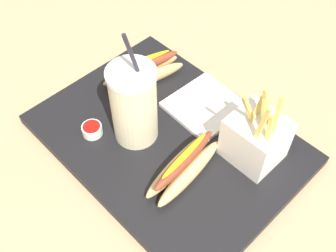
% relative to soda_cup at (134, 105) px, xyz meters
% --- Properties ---
extents(ground_plane, '(2.40, 2.40, 0.02)m').
position_rel_soda_cup_xyz_m(ground_plane, '(0.05, 0.04, -0.11)').
color(ground_plane, tan).
extents(food_tray, '(0.49, 0.36, 0.02)m').
position_rel_soda_cup_xyz_m(food_tray, '(0.05, 0.04, -0.09)').
color(food_tray, black).
rests_on(food_tray, ground_plane).
extents(soda_cup, '(0.09, 0.09, 0.25)m').
position_rel_soda_cup_xyz_m(soda_cup, '(0.00, 0.00, 0.00)').
color(soda_cup, beige).
rests_on(soda_cup, food_tray).
extents(fries_basket, '(0.10, 0.09, 0.16)m').
position_rel_soda_cup_xyz_m(fries_basket, '(0.19, 0.12, -0.03)').
color(fries_basket, white).
rests_on(fries_basket, food_tray).
extents(hot_dog_1, '(0.07, 0.17, 0.06)m').
position_rel_soda_cup_xyz_m(hot_dog_1, '(0.13, -0.00, -0.06)').
color(hot_dog_1, '#DBB775').
rests_on(hot_dog_1, food_tray).
extents(hot_dog_2, '(0.10, 0.18, 0.06)m').
position_rel_soda_cup_xyz_m(hot_dog_2, '(-0.10, 0.11, -0.06)').
color(hot_dog_2, tan).
rests_on(hot_dog_2, food_tray).
extents(ketchup_cup_1, '(0.04, 0.04, 0.02)m').
position_rel_soda_cup_xyz_m(ketchup_cup_1, '(-0.06, -0.06, -0.07)').
color(ketchup_cup_1, white).
rests_on(ketchup_cup_1, food_tray).
extents(napkin_stack, '(0.14, 0.14, 0.01)m').
position_rel_soda_cup_xyz_m(napkin_stack, '(0.05, 0.14, -0.08)').
color(napkin_stack, white).
rests_on(napkin_stack, food_tray).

